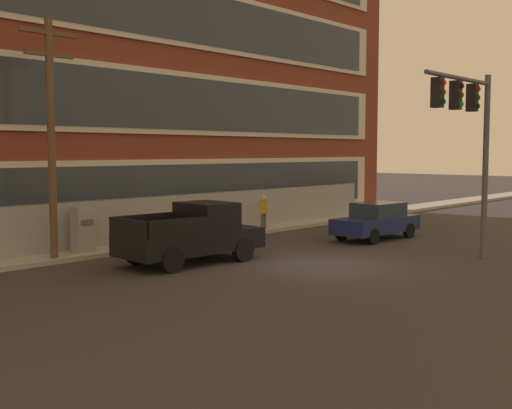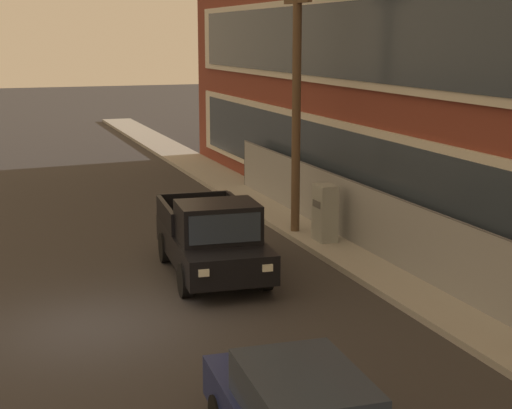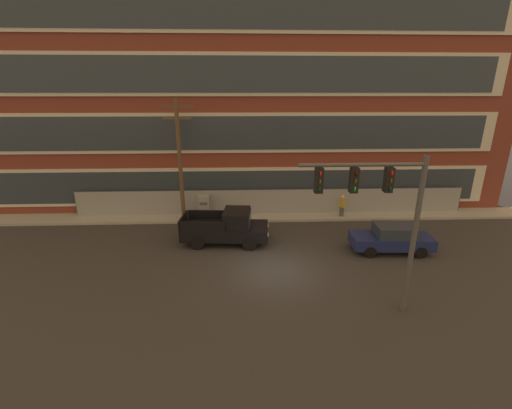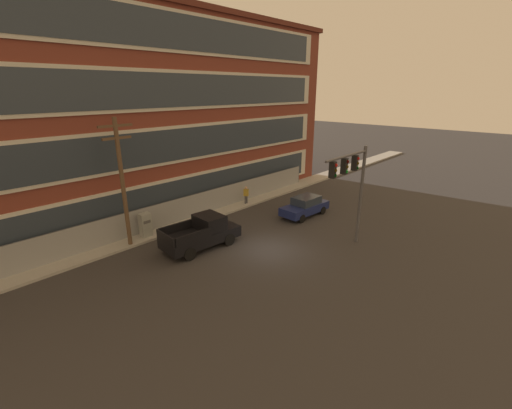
{
  "view_description": "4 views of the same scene",
  "coord_description": "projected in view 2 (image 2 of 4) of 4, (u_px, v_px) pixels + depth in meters",
  "views": [
    {
      "loc": [
        -16.95,
        -12.29,
        3.73
      ],
      "look_at": [
        -0.0,
        2.88,
        1.84
      ],
      "focal_mm": 45.0,
      "sensor_mm": 36.0,
      "label": 1
    },
    {
      "loc": [
        15.58,
        -1.95,
        5.92
      ],
      "look_at": [
        -0.85,
        3.99,
        2.15
      ],
      "focal_mm": 55.0,
      "sensor_mm": 36.0,
      "label": 2
    },
    {
      "loc": [
        -1.59,
        -15.03,
        8.48
      ],
      "look_at": [
        -0.83,
        3.44,
        2.34
      ],
      "focal_mm": 24.0,
      "sensor_mm": 36.0,
      "label": 3
    },
    {
      "loc": [
        -14.89,
        -12.5,
        9.61
      ],
      "look_at": [
        0.42,
        1.53,
        2.56
      ],
      "focal_mm": 24.0,
      "sensor_mm": 36.0,
      "label": 4
    }
  ],
  "objects": [
    {
      "name": "sidewalk_building_side",
      "position": [
        410.0,
        285.0,
        18.73
      ],
      "size": [
        80.0,
        1.97,
        0.16
      ],
      "primitive_type": "cube",
      "color": "#9E9B93",
      "rests_on": "ground"
    },
    {
      "name": "utility_pole_near_corner",
      "position": [
        297.0,
        88.0,
        22.76
      ],
      "size": [
        2.05,
        0.26,
        8.09
      ],
      "color": "brown",
      "rests_on": "ground"
    },
    {
      "name": "ground_plane",
      "position": [
        89.0,
        328.0,
        16.22
      ],
      "size": [
        160.0,
        160.0,
        0.0
      ],
      "primitive_type": "plane",
      "color": "#333030"
    },
    {
      "name": "pickup_truck_black",
      "position": [
        213.0,
        240.0,
        19.48
      ],
      "size": [
        5.14,
        2.45,
        2.01
      ],
      "color": "black",
      "rests_on": "ground"
    },
    {
      "name": "chain_link_fence",
      "position": [
        437.0,
        252.0,
        18.22
      ],
      "size": [
        27.36,
        0.06,
        1.93
      ],
      "color": "gray",
      "rests_on": "ground"
    },
    {
      "name": "electrical_cabinet",
      "position": [
        325.0,
        216.0,
        22.37
      ],
      "size": [
        0.72,
        0.54,
        1.78
      ],
      "color": "#939993",
      "rests_on": "ground"
    }
  ]
}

